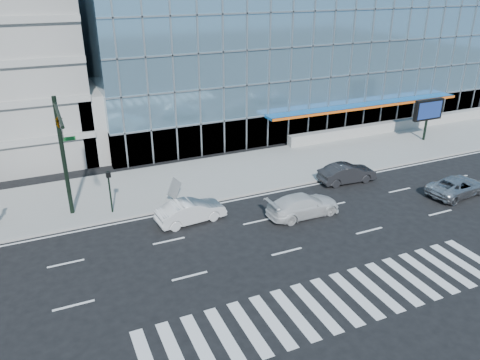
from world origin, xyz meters
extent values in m
plane|color=black|center=(0.00, 0.00, 0.00)|extent=(160.00, 160.00, 0.00)
cube|color=gray|center=(0.00, 8.00, 0.07)|extent=(120.00, 8.00, 0.15)
cube|color=#6E9BB7|center=(14.00, 26.00, 7.50)|extent=(42.00, 26.00, 15.00)
cube|color=gray|center=(-6.00, 18.00, 3.00)|extent=(6.00, 8.00, 6.00)
cube|color=gray|center=(24.00, 11.60, 0.65)|extent=(30.00, 0.80, 1.00)
cylinder|color=black|center=(-11.00, 6.00, 4.15)|extent=(0.28, 0.28, 8.00)
cylinder|color=black|center=(-11.00, 3.20, 7.75)|extent=(0.18, 5.60, 0.18)
imported|color=black|center=(-11.00, 1.80, 7.15)|extent=(0.18, 0.22, 1.10)
imported|color=black|center=(-11.00, 4.00, 7.15)|extent=(0.48, 2.24, 0.90)
cube|color=#0C591E|center=(-10.55, 6.00, 5.35)|extent=(0.90, 0.05, 0.25)
cylinder|color=black|center=(-8.50, 5.00, 1.65)|extent=(0.12, 0.12, 3.00)
cube|color=black|center=(-8.50, 4.85, 2.95)|extent=(0.30, 0.25, 0.35)
cylinder|color=black|center=(22.00, 8.00, 1.15)|extent=(0.24, 0.24, 2.00)
cube|color=black|center=(22.00, 8.00, 3.15)|extent=(3.20, 0.40, 2.00)
cube|color=#0C193F|center=(22.00, 7.78, 3.15)|extent=(2.80, 0.02, 1.60)
imported|color=#B6B7BB|center=(15.22, -2.32, 0.69)|extent=(5.25, 2.91, 1.39)
imported|color=silver|center=(3.22, -0.44, 0.75)|extent=(5.19, 2.21, 1.49)
imported|color=silver|center=(-3.96, 1.80, 0.76)|extent=(4.73, 2.04, 1.51)
imported|color=black|center=(9.22, 2.92, 0.75)|extent=(4.64, 1.89, 1.50)
cube|color=gray|center=(-4.09, 5.00, 1.07)|extent=(1.46, 1.21, 1.83)
camera|label=1|loc=(-12.09, -24.30, 14.92)|focal=35.00mm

